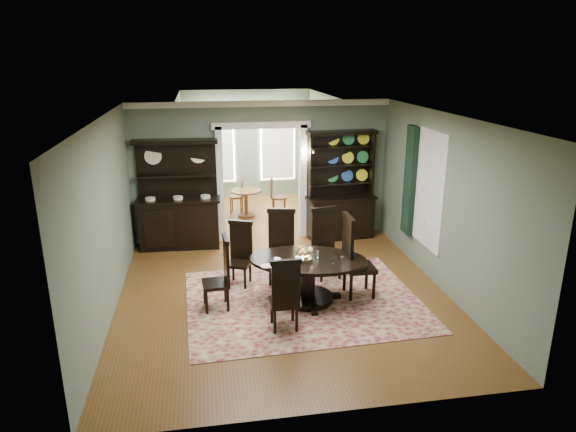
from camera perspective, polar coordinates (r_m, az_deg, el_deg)
The scene contains 19 objects.
room at distance 8.25m, azimuth -0.54°, elevation 1.08°, with size 5.51×6.01×3.01m.
parlor at distance 13.57m, azimuth -4.20°, elevation 7.32°, with size 3.51×3.50×3.01m.
doorway_trim at distance 11.08m, azimuth -2.94°, elevation 5.56°, with size 2.08×0.25×2.57m.
right_window at distance 9.82m, azimuth 14.36°, elevation 3.36°, with size 0.15×1.47×2.12m.
wall_sconce at distance 11.03m, azimuth 2.07°, elevation 6.95°, with size 0.27×0.21×0.21m.
rug at distance 8.64m, azimuth 1.70°, elevation -9.34°, with size 3.80×3.02×0.01m, color maroon.
dining_table at distance 8.43m, azimuth 2.23°, elevation -6.19°, with size 2.17×2.17×0.75m.
centerpiece at distance 8.24m, azimuth 1.76°, elevation -4.56°, with size 1.36×0.87×0.22m.
chair_far_left at distance 9.09m, azimuth -5.35°, elevation -3.91°, with size 0.54×0.53×1.14m.
chair_far_mid at distance 9.16m, azimuth -0.76°, elevation -3.06°, with size 0.57×0.55×1.32m.
chair_far_right at distance 9.36m, azimuth 4.12°, elevation -2.74°, with size 0.55×0.53×1.29m.
chair_end_left at distance 8.22m, azimuth -7.39°, elevation -6.10°, with size 0.46×0.48×1.21m.
chair_end_right at distance 8.58m, azimuth 7.26°, elevation -4.26°, with size 0.50×0.55×1.42m.
chair_near at distance 7.50m, azimuth -0.32°, elevation -8.58°, with size 0.45×0.41×1.17m.
sideboard at distance 10.97m, azimuth -12.01°, elevation 0.62°, with size 1.75×0.69×2.27m.
welsh_dresser at distance 11.33m, azimuth 5.85°, elevation 1.81°, with size 1.56×0.69×2.37m.
parlor_table at distance 12.86m, azimuth -4.69°, elevation 1.86°, with size 0.74×0.74×0.69m.
parlor_chair_left at distance 13.20m, azimuth -5.49°, elevation 2.37°, with size 0.40×0.39×0.89m.
parlor_chair_right at distance 12.94m, azimuth -1.32°, elevation 2.34°, with size 0.44×0.43×0.97m.
Camera 1 is at (-1.23, -7.77, 3.92)m, focal length 32.00 mm.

